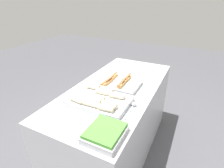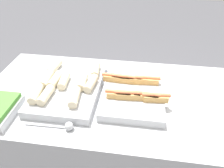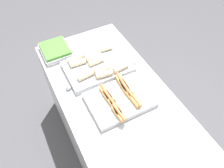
{
  "view_description": "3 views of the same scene",
  "coord_description": "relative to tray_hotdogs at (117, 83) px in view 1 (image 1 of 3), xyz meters",
  "views": [
    {
      "loc": [
        -1.56,
        -0.73,
        1.84
      ],
      "look_at": [
        -0.11,
        0.0,
        1.02
      ],
      "focal_mm": 28.0,
      "sensor_mm": 36.0,
      "label": 1
    },
    {
      "loc": [
        0.04,
        -1.03,
        1.77
      ],
      "look_at": [
        -0.11,
        0.0,
        1.02
      ],
      "focal_mm": 35.0,
      "sensor_mm": 36.0,
      "label": 2
    },
    {
      "loc": [
        0.86,
        -0.5,
        2.34
      ],
      "look_at": [
        -0.11,
        0.0,
        1.02
      ],
      "focal_mm": 35.0,
      "sensor_mm": 36.0,
      "label": 3
    }
  ],
  "objects": [
    {
      "name": "serving_spoon_near",
      "position": [
        -0.32,
        -0.31,
        -0.02
      ],
      "size": [
        0.26,
        0.05,
        0.05
      ],
      "color": "#B2B5BA",
      "rests_on": "counter"
    },
    {
      "name": "serving_spoon_far",
      "position": [
        -0.33,
        0.31,
        -0.02
      ],
      "size": [
        0.26,
        0.05,
        0.05
      ],
      "color": "#B2B5BA",
      "rests_on": "counter"
    },
    {
      "name": "ground_plane",
      "position": [
        -0.02,
        -0.0,
        -0.98
      ],
      "size": [
        12.0,
        12.0,
        0.0
      ],
      "primitive_type": "plane",
      "color": "#4C4C51"
    },
    {
      "name": "tray_side_front",
      "position": [
        -0.76,
        -0.26,
        0.0
      ],
      "size": [
        0.29,
        0.25,
        0.07
      ],
      "color": "#B7BABF",
      "rests_on": "counter"
    },
    {
      "name": "tray_hotdogs",
      "position": [
        0.0,
        0.0,
        0.0
      ],
      "size": [
        0.41,
        0.48,
        0.1
      ],
      "color": "#B7BABF",
      "rests_on": "counter"
    },
    {
      "name": "tray_wraps",
      "position": [
        -0.4,
        -0.0,
        0.0
      ],
      "size": [
        0.38,
        0.56,
        0.1
      ],
      "color": "#B7BABF",
      "rests_on": "counter"
    },
    {
      "name": "counter",
      "position": [
        -0.02,
        -0.0,
        -0.51
      ],
      "size": [
        1.84,
        0.84,
        0.94
      ],
      "color": "#B7BABF",
      "rests_on": "ground_plane"
    }
  ]
}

